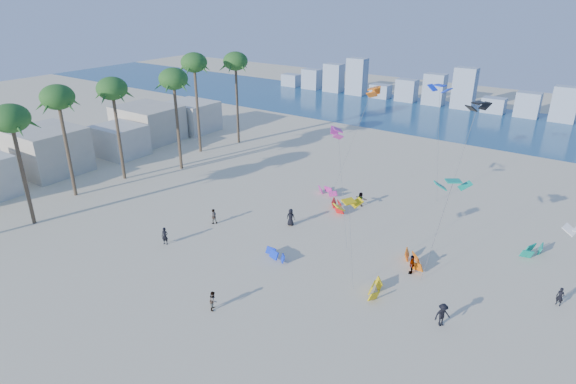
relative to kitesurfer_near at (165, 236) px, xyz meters
The scene contains 10 objects.
ground 8.88m from the kitesurfer_near, 51.85° to the right, with size 220.00×220.00×0.00m, color beige.
ocean 65.29m from the kitesurfer_near, 85.20° to the left, with size 220.00×220.00×0.00m, color navy.
kitesurfer_near is the anchor object (origin of this frame).
kitesurfer_mid 12.12m from the kitesurfer_near, 24.02° to the right, with size 0.78×0.61×1.61m, color gray.
kitesurfers_far 18.82m from the kitesurfer_near, 30.54° to the left, with size 33.37×16.85×1.90m.
grounded_kites 21.52m from the kitesurfer_near, 36.35° to the left, with size 25.70×18.16×1.01m.
flying_kites 27.89m from the kitesurfer_near, 39.92° to the left, with size 31.09×26.67×14.66m.
palm_row 22.00m from the kitesurfer_near, 151.03° to the left, with size 7.48×44.80×14.87m.
beachfront_buildings 31.51m from the kitesurfer_near, 153.84° to the left, with size 11.50×43.00×6.00m.
distant_skyline 75.20m from the kitesurfer_near, 86.74° to the left, with size 85.00×3.00×8.40m.
Camera 1 is at (28.22, -20.18, 23.39)m, focal length 29.88 mm.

